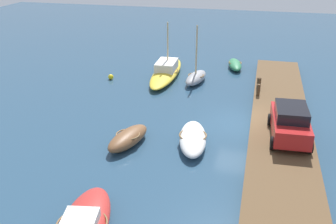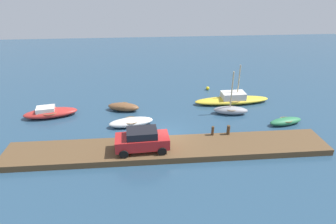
# 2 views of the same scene
# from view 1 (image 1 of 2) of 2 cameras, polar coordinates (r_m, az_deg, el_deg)

# --- Properties ---
(ground_plane) EXTENTS (84.00, 84.00, 0.00)m
(ground_plane) POSITION_cam_1_polar(r_m,az_deg,el_deg) (22.37, 10.72, -1.87)
(ground_plane) COLOR navy
(dock_platform) EXTENTS (24.49, 3.23, 0.49)m
(dock_platform) POSITION_cam_1_polar(r_m,az_deg,el_deg) (22.30, 16.41, -1.86)
(dock_platform) COLOR brown
(dock_platform) RESTS_ON ground_plane
(rowboat_grey) EXTENTS (3.41, 1.62, 4.31)m
(rowboat_grey) POSITION_cam_1_polar(r_m,az_deg,el_deg) (28.65, 4.21, 5.20)
(rowboat_grey) COLOR #939399
(rowboat_grey) RESTS_ON ground_plane
(rowboat_brown) EXTENTS (3.34, 1.91, 0.79)m
(rowboat_brown) POSITION_cam_1_polar(r_m,az_deg,el_deg) (19.76, -6.00, -3.88)
(rowboat_brown) COLOR brown
(rowboat_brown) RESTS_ON ground_plane
(sailboat_yellow) EXTENTS (8.01, 2.12, 4.13)m
(sailboat_yellow) POSITION_cam_1_polar(r_m,az_deg,el_deg) (29.97, -0.25, 6.16)
(sailboat_yellow) COLOR gold
(sailboat_yellow) RESTS_ON ground_plane
(rowboat_white) EXTENTS (4.13, 2.04, 0.71)m
(rowboat_white) POSITION_cam_1_polar(r_m,az_deg,el_deg) (19.75, 3.73, -3.94)
(rowboat_white) COLOR white
(rowboat_white) RESTS_ON ground_plane
(dinghy_green) EXTENTS (3.31, 1.62, 0.62)m
(dinghy_green) POSITION_cam_1_polar(r_m,az_deg,el_deg) (32.53, 9.98, 7.00)
(dinghy_green) COLOR #2D7A4C
(dinghy_green) RESTS_ON ground_plane
(mooring_post_west) EXTENTS (0.23, 0.23, 0.77)m
(mooring_post_west) POSITION_cam_1_polar(r_m,az_deg,el_deg) (25.43, 13.35, 3.23)
(mooring_post_west) COLOR #47331E
(mooring_post_west) RESTS_ON dock_platform
(mooring_post_mid_west) EXTENTS (0.27, 0.27, 0.79)m
(mooring_post_mid_west) POSITION_cam_1_polar(r_m,az_deg,el_deg) (26.65, 13.44, 4.19)
(mooring_post_mid_west) COLOR #47331E
(mooring_post_mid_west) RESTS_ON dock_platform
(parked_car) EXTENTS (3.98, 2.09, 1.71)m
(parked_car) POSITION_cam_1_polar(r_m,az_deg,el_deg) (20.06, 17.80, -1.44)
(parked_car) COLOR #B21E1E
(parked_car) RESTS_ON dock_platform
(marker_buoy) EXTENTS (0.41, 0.41, 0.41)m
(marker_buoy) POSITION_cam_1_polar(r_m,az_deg,el_deg) (29.67, -8.55, 5.22)
(marker_buoy) COLOR yellow
(marker_buoy) RESTS_ON ground_plane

